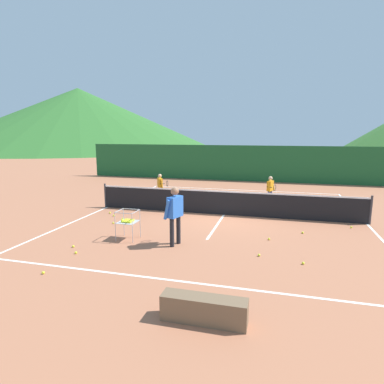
{
  "coord_description": "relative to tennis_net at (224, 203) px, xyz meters",
  "views": [
    {
      "loc": [
        2.03,
        -12.49,
        3.23
      ],
      "look_at": [
        -0.96,
        -1.35,
        1.12
      ],
      "focal_mm": 30.37,
      "sensor_mm": 36.0,
      "label": 1
    }
  ],
  "objects": [
    {
      "name": "ground_plane",
      "position": [
        0.0,
        0.0,
        -0.5
      ],
      "size": [
        120.0,
        120.0,
        0.0
      ],
      "primitive_type": "plane",
      "color": "#A86647"
    },
    {
      "name": "line_baseline_near",
      "position": [
        0.0,
        -6.09,
        -0.5
      ],
      "size": [
        10.38,
        0.08,
        0.01
      ],
      "primitive_type": "cube",
      "color": "white",
      "rests_on": "ground"
    },
    {
      "name": "line_baseline_far",
      "position": [
        0.0,
        5.89,
        -0.5
      ],
      "size": [
        10.38,
        0.08,
        0.01
      ],
      "primitive_type": "cube",
      "color": "white",
      "rests_on": "ground"
    },
    {
      "name": "line_sideline_west",
      "position": [
        -5.19,
        0.0,
        -0.5
      ],
      "size": [
        0.08,
        11.99,
        0.01
      ],
      "primitive_type": "cube",
      "color": "white",
      "rests_on": "ground"
    },
    {
      "name": "line_sideline_east",
      "position": [
        5.19,
        0.0,
        -0.5
      ],
      "size": [
        0.08,
        11.99,
        0.01
      ],
      "primitive_type": "cube",
      "color": "white",
      "rests_on": "ground"
    },
    {
      "name": "line_service_center",
      "position": [
        0.0,
        0.0,
        -0.5
      ],
      "size": [
        0.08,
        6.37,
        0.01
      ],
      "primitive_type": "cube",
      "color": "white",
      "rests_on": "ground"
    },
    {
      "name": "tennis_net",
      "position": [
        0.0,
        0.0,
        0.0
      ],
      "size": [
        10.61,
        0.08,
        1.05
      ],
      "color": "#333338",
      "rests_on": "ground"
    },
    {
      "name": "instructor",
      "position": [
        -0.8,
        -3.86,
        0.53
      ],
      "size": [
        0.47,
        0.84,
        1.71
      ],
      "color": "black",
      "rests_on": "ground"
    },
    {
      "name": "student_0",
      "position": [
        -3.46,
        2.05,
        0.27
      ],
      "size": [
        0.65,
        0.51,
        1.28
      ],
      "color": "navy",
      "rests_on": "ground"
    },
    {
      "name": "student_1",
      "position": [
        1.7,
        2.38,
        0.29
      ],
      "size": [
        0.42,
        0.7,
        1.3
      ],
      "color": "navy",
      "rests_on": "ground"
    },
    {
      "name": "ball_cart",
      "position": [
        -2.35,
        -3.75,
        0.08
      ],
      "size": [
        0.58,
        0.58,
        0.9
      ],
      "color": "#B7B7BC",
      "rests_on": "ground"
    },
    {
      "name": "tennis_ball_0",
      "position": [
        2.73,
        -4.4,
        -0.47
      ],
      "size": [
        0.07,
        0.07,
        0.07
      ],
      "primitive_type": "sphere",
      "color": "yellow",
      "rests_on": "ground"
    },
    {
      "name": "tennis_ball_1",
      "position": [
        -3.58,
        -1.69,
        -0.47
      ],
      "size": [
        0.07,
        0.07,
        0.07
      ],
      "primitive_type": "sphere",
      "color": "yellow",
      "rests_on": "ground"
    },
    {
      "name": "tennis_ball_2",
      "position": [
        -3.55,
        -4.83,
        -0.47
      ],
      "size": [
        0.07,
        0.07,
        0.07
      ],
      "primitive_type": "sphere",
      "color": "yellow",
      "rests_on": "ground"
    },
    {
      "name": "tennis_ball_3",
      "position": [
        -3.14,
        -6.56,
        -0.47
      ],
      "size": [
        0.07,
        0.07,
        0.07
      ],
      "primitive_type": "sphere",
      "color": "yellow",
      "rests_on": "ground"
    },
    {
      "name": "tennis_ball_4",
      "position": [
        -3.18,
        -5.25,
        -0.47
      ],
      "size": [
        0.07,
        0.07,
        0.07
      ],
      "primitive_type": "sphere",
      "color": "yellow",
      "rests_on": "ground"
    },
    {
      "name": "tennis_ball_5",
      "position": [
        4.54,
        -0.68,
        -0.47
      ],
      "size": [
        0.07,
        0.07,
        0.07
      ],
      "primitive_type": "sphere",
      "color": "yellow",
      "rests_on": "ground"
    },
    {
      "name": "tennis_ball_6",
      "position": [
        -3.64,
        -2.32,
        -0.47
      ],
      "size": [
        0.07,
        0.07,
        0.07
      ],
      "primitive_type": "sphere",
      "color": "yellow",
      "rests_on": "ground"
    },
    {
      "name": "tennis_ball_7",
      "position": [
        1.63,
        -4.14,
        -0.47
      ],
      "size": [
        0.07,
        0.07,
        0.07
      ],
      "primitive_type": "sphere",
      "color": "yellow",
      "rests_on": "ground"
    },
    {
      "name": "tennis_ball_8",
      "position": [
        1.84,
        -2.7,
        -0.47
      ],
      "size": [
        0.07,
        0.07,
        0.07
      ],
      "primitive_type": "sphere",
      "color": "yellow",
      "rests_on": "ground"
    },
    {
      "name": "tennis_ball_9",
      "position": [
        -4.14,
        -1.36,
        -0.47
      ],
      "size": [
        0.07,
        0.07,
        0.07
      ],
      "primitive_type": "sphere",
      "color": "yellow",
      "rests_on": "ground"
    },
    {
      "name": "tennis_ball_10",
      "position": [
        2.88,
        -1.76,
        -0.47
      ],
      "size": [
        0.07,
        0.07,
        0.07
      ],
      "primitive_type": "sphere",
      "color": "yellow",
      "rests_on": "ground"
    },
    {
      "name": "tennis_ball_11",
      "position": [
        -4.51,
        -1.0,
        -0.47
      ],
      "size": [
        0.07,
        0.07,
        0.07
      ],
      "primitive_type": "sphere",
      "color": "yellow",
      "rests_on": "ground"
    },
    {
      "name": "windscreen_fence",
      "position": [
        0.0,
        9.51,
        0.7
      ],
      "size": [
        22.84,
        0.08,
        2.4
      ],
      "primitive_type": "cube",
      "color": "#1E5B2D",
      "rests_on": "ground"
    },
    {
      "name": "courtside_bench",
      "position": [
        0.9,
        -7.47,
        -0.27
      ],
      "size": [
        1.5,
        0.36,
        0.46
      ],
      "primitive_type": "cube",
      "color": "brown",
      "rests_on": "ground"
    },
    {
      "name": "hill_1",
      "position": [
        -38.12,
        47.47,
        5.57
      ],
      "size": [
        55.43,
        55.43,
        12.13
      ],
      "primitive_type": "cone",
      "color": "#2D6628",
      "rests_on": "ground"
    }
  ]
}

